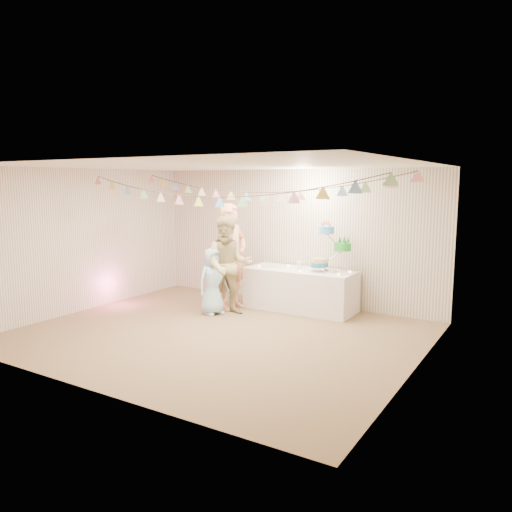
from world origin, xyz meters
The scene contains 25 objects.
floor centered at (0.00, 0.00, 0.00)m, with size 6.00×6.00×0.00m, color brown.
ceiling centered at (0.00, 0.00, 2.60)m, with size 6.00×6.00×0.00m, color silver.
back_wall centered at (0.00, 2.50, 1.30)m, with size 6.00×6.00×0.00m, color silver.
front_wall centered at (0.00, -2.50, 1.30)m, with size 6.00×6.00×0.00m, color silver.
left_wall centered at (-3.00, 0.00, 1.30)m, with size 5.00×5.00×0.00m, color silver.
right_wall centered at (3.00, 0.00, 1.30)m, with size 5.00×5.00×0.00m, color silver.
table centered at (0.42, 2.03, 0.38)m, with size 2.03×0.81×0.76m, color white.
cake_stand centered at (0.97, 2.08, 1.17)m, with size 0.76×0.45×0.85m, color silver, non-canonical shape.
cake_bottom centered at (0.82, 2.02, 0.84)m, with size 0.31×0.31×0.15m, color teal, non-canonical shape.
cake_middle centered at (1.15, 2.17, 1.11)m, with size 0.27×0.27×0.22m, color green, non-canonical shape.
cake_top_tier centered at (0.91, 2.05, 1.38)m, with size 0.25×0.25×0.19m, color #51B2FF, non-canonical shape.
platter centered at (-0.22, 1.98, 0.76)m, with size 0.35×0.35×0.02m, color white.
posy centered at (0.38, 2.08, 0.82)m, with size 0.13×0.13×0.15m, color white, non-canonical shape.
person_adult_a centered at (-0.72, 1.45, 0.99)m, with size 0.72×0.47×1.97m, color #EE9E7C.
person_adult_b centered at (-0.55, 1.09, 0.88)m, with size 0.86×0.67×1.77m, color tan.
person_child centered at (-0.78, 0.94, 0.60)m, with size 0.59×0.38×1.20m, color #A2D0E5.
bunting_back centered at (0.00, 1.10, 2.35)m, with size 5.60×1.10×0.40m, color pink, non-canonical shape.
bunting_front centered at (0.00, -0.20, 2.32)m, with size 5.60×0.90×0.36m, color #72A5E5, non-canonical shape.
tealight_0 centered at (-0.38, 1.88, 0.78)m, with size 0.04×0.04×0.03m, color #FFD88C.
tealight_1 centered at (0.07, 2.21, 0.78)m, with size 0.04×0.04×0.03m, color #FFD88C.
tealight_2 centered at (0.52, 1.81, 0.78)m, with size 0.04×0.04×0.03m, color #FFD88C.
tealight_3 centered at (0.77, 2.25, 0.78)m, with size 0.04×0.04×0.03m, color #FFD88C.
tealight_4 centered at (1.24, 1.85, 0.78)m, with size 0.04×0.04×0.03m, color #FFD88C.
tealight_5 centered at (1.32, 2.18, 0.78)m, with size 0.04×0.04×0.03m, color #FFD88C.
tealight_6 centered at (0.91, 2.11, 0.78)m, with size 0.04×0.04×0.03m, color #FFD88C.
Camera 1 is at (4.42, -6.14, 2.36)m, focal length 35.00 mm.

